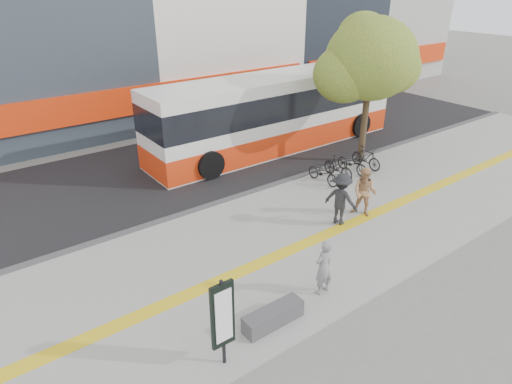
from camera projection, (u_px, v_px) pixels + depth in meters
ground at (316, 266)px, 13.13m from camera, size 120.00×120.00×0.00m
sidewalk at (284, 242)px, 14.19m from camera, size 40.00×7.00×0.08m
tactile_strip at (294, 248)px, 13.81m from camera, size 40.00×0.45×0.01m
street at (175, 169)px, 19.60m from camera, size 40.00×8.00×0.06m
curb at (224, 201)px, 16.70m from camera, size 40.00×0.25×0.14m
bench at (273, 316)px, 10.73m from camera, size 1.60×0.45×0.45m
signboard at (223, 317)px, 9.19m from camera, size 0.55×0.10×2.20m
street_tree at (368, 60)px, 18.47m from camera, size 4.40×3.80×6.31m
bus at (276, 114)px, 21.35m from camera, size 13.07×3.10×3.48m
bicycle_row at (345, 165)px, 18.67m from camera, size 3.10×1.64×0.95m
seated_woman at (324, 267)px, 11.57m from camera, size 0.61×0.42×1.60m
pedestrian_tan at (365, 192)px, 15.37m from camera, size 0.95×1.05×1.76m
pedestrian_dark at (341, 199)px, 14.83m from camera, size 1.00×1.33×1.82m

